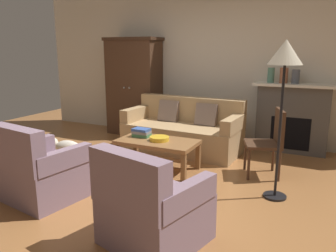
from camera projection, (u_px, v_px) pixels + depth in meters
ground_plane at (139, 184)px, 4.20m from camera, size 9.60×9.60×0.00m
back_wall at (208, 63)px, 6.12m from camera, size 7.20×0.10×2.80m
fireplace at (292, 117)px, 5.43m from camera, size 1.26×0.48×1.12m
armoire at (134, 87)px, 6.53m from camera, size 1.06×0.57×1.87m
couch at (183, 131)px, 5.55m from camera, size 1.96×0.95×0.86m
coffee_table at (157, 144)px, 4.64m from camera, size 1.10×0.60×0.42m
fruit_bowl at (159, 139)px, 4.60m from camera, size 0.27×0.27×0.06m
book_stack at (142, 133)px, 4.80m from camera, size 0.25×0.18×0.12m
mantel_vase_jade at (271, 75)px, 5.42m from camera, size 0.11×0.11×0.24m
mantel_vase_terracotta at (284, 75)px, 5.34m from camera, size 0.13×0.13×0.24m
mantel_vase_slate at (296, 77)px, 5.26m from camera, size 0.12×0.12×0.22m
armchair_near_left at (42, 172)px, 3.71m from camera, size 0.88×0.88×0.88m
armchair_near_right at (152, 209)px, 2.85m from camera, size 0.93×0.93×0.88m
side_chair_wooden at (270, 139)px, 4.36m from camera, size 0.56×0.56×0.90m
floor_lamp at (285, 62)px, 3.48m from camera, size 0.36×0.36×1.75m
dog at (66, 148)px, 4.87m from camera, size 0.57×0.28×0.39m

